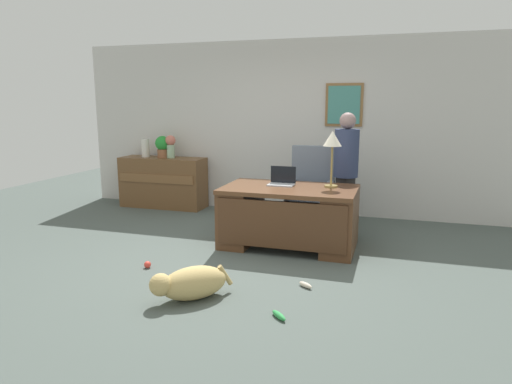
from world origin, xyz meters
The scene contains 15 objects.
ground_plane centered at (0.00, 0.00, 0.00)m, with size 12.00×12.00×0.00m, color #4C5651.
back_wall centered at (0.01, 2.60, 1.35)m, with size 7.00×0.16×2.70m.
desk centered at (0.47, 0.74, 0.40)m, with size 1.60×0.95×0.74m.
credenza centered at (-2.05, 2.25, 0.42)m, with size 1.44×0.50×0.84m.
armchair centered at (0.58, 1.62, 0.51)m, with size 0.60×0.59×1.15m.
person_standing centered at (1.06, 1.53, 0.83)m, with size 0.32×0.32×1.62m.
dog_lying centered at (-0.02, -1.02, 0.16)m, with size 0.64×0.64×0.30m.
laptop centered at (0.34, 0.91, 0.79)m, with size 0.32×0.22×0.22m.
desk_lamp centered at (0.95, 0.93, 1.28)m, with size 0.22×0.22×0.68m.
vase_with_flowers centered at (-1.89, 2.25, 1.05)m, with size 0.17×0.17×0.37m.
vase_empty centered at (-2.37, 2.25, 0.99)m, with size 0.13×0.13×0.30m, color silver.
potted_plant centered at (-2.04, 2.25, 1.04)m, with size 0.24×0.24×0.36m.
dog_toy_ball centered at (-0.80, -0.44, 0.04)m, with size 0.07×0.07×0.07m, color #E53F33.
dog_toy_bone centered at (0.92, -0.45, 0.03)m, with size 0.17×0.05×0.05m, color beige.
dog_toy_plush centered at (0.84, -1.14, 0.03)m, with size 0.19×0.05×0.05m, color green.
Camera 1 is at (1.68, -4.50, 1.74)m, focal length 31.90 mm.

